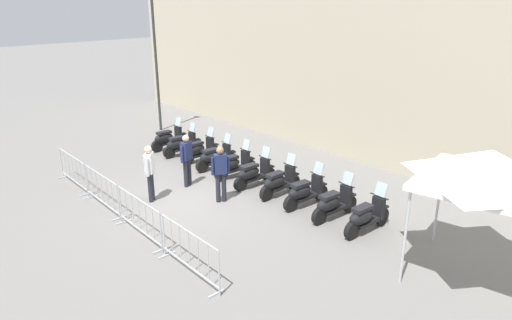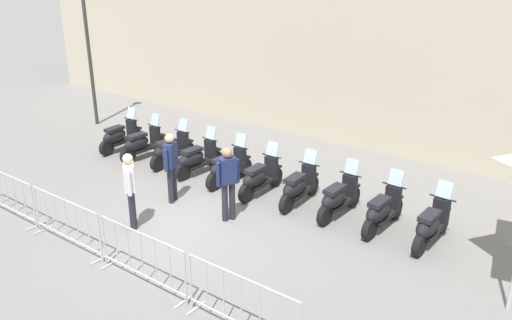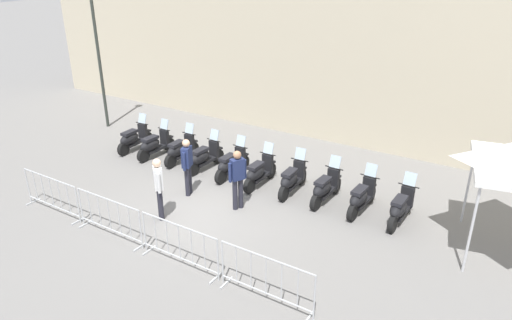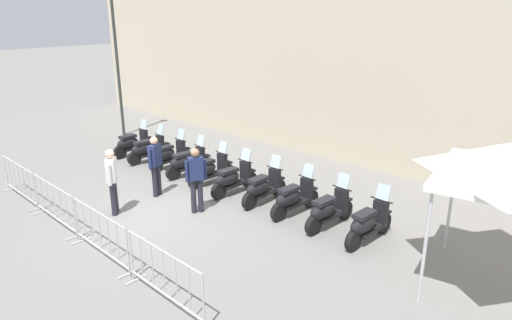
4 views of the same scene
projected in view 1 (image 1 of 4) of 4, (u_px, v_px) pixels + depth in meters
The scene contains 20 objects.
ground_plane at pixel (189, 199), 13.56m from camera, with size 120.00×120.00×0.00m, color slate.
motorcycle_0 at pixel (168, 139), 18.18m from camera, with size 0.60×1.72×1.24m.
motorcycle_1 at pixel (181, 144), 17.40m from camera, with size 0.70×1.71×1.24m.
motorcycle_2 at pixel (199, 150), 16.72m from camera, with size 0.63×1.72×1.24m.
motorcycle_3 at pixel (215, 157), 15.93m from camera, with size 0.72×1.70×1.24m.
motorcycle_4 at pixel (234, 165), 15.17m from camera, with size 0.69×1.71×1.24m.
motorcycle_5 at pixel (253, 173), 14.38m from camera, with size 0.66×1.72×1.24m.
motorcycle_6 at pixel (279, 182), 13.69m from camera, with size 0.61×1.72×1.24m.
motorcycle_7 at pixel (304, 192), 12.95m from camera, with size 0.71×1.71×1.24m.
motorcycle_8 at pixel (333, 203), 12.19m from camera, with size 0.71×1.71×1.24m.
motorcycle_9 at pixel (366, 217), 11.44m from camera, with size 0.70×1.71×1.24m.
barrier_segment_0 at pixel (73, 171), 14.41m from camera, with size 2.14×0.81×1.07m.
barrier_segment_1 at pixel (102, 191), 12.81m from camera, with size 2.14×0.81×1.07m.
barrier_segment_2 at pixel (139, 218), 11.21m from camera, with size 2.14×0.81×1.07m.
barrier_segment_3 at pixel (189, 253), 9.62m from camera, with size 2.14×0.81×1.07m.
street_lamp at pixel (155, 50), 19.96m from camera, with size 0.36×0.36×6.21m.
officer_near_row_end at pixel (221, 171), 13.11m from camera, with size 0.39×0.46×1.73m.
officer_mid_plaza at pixel (150, 170), 13.17m from camera, with size 0.39×0.46×1.73m.
officer_by_barriers at pixel (187, 157), 14.27m from camera, with size 0.27×0.54×1.73m.
canopy_tent at pixel (490, 169), 8.85m from camera, with size 2.53×2.53×2.91m.
Camera 1 is at (9.22, -8.57, 5.58)m, focal length 31.18 mm.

